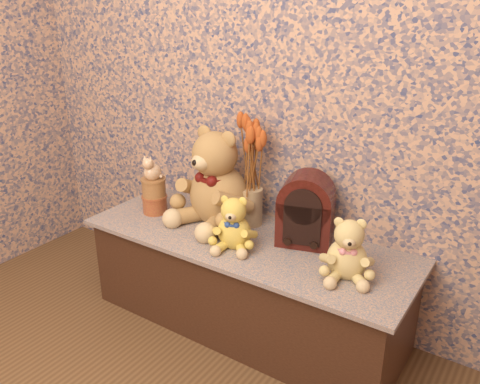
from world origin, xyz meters
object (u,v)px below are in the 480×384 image
Objects in this scene: teddy_large at (219,172)px; cathedral_radio at (306,209)px; biscuit_tin_lower at (155,204)px; cat_figurine at (152,167)px; teddy_small at (348,245)px; ceramic_vase at (251,206)px; teddy_medium at (234,219)px.

cathedral_radio is at bearing 11.10° from teddy_large.
cat_figurine is (0.00, 0.00, 0.20)m from biscuit_tin_lower.
teddy_small is at bearing -2.15° from teddy_large.
teddy_large is 0.39m from biscuit_tin_lower.
cathedral_radio is 2.49× the size of cat_figurine.
ceramic_vase is (0.15, 0.05, -0.16)m from teddy_large.
teddy_large is 1.87× the size of teddy_small.
cat_figurine is at bearing -152.48° from teddy_large.
teddy_large reaches higher than cathedral_radio.
cat_figurine is at bearing 0.00° from biscuit_tin_lower.
teddy_small is 1.03m from cat_figurine.
teddy_large is 3.80× the size of cat_figurine.
cathedral_radio is (0.45, 0.02, -0.08)m from teddy_large.
cat_figurine is (-0.47, -0.15, 0.15)m from ceramic_vase.
teddy_medium is 0.55m from cat_figurine.
cathedral_radio reaches higher than teddy_small.
cathedral_radio is at bearing 18.69° from teddy_medium.
biscuit_tin_lower is (-0.77, -0.13, -0.12)m from cathedral_radio.
biscuit_tin_lower is 0.93× the size of cat_figurine.
cat_figurine reaches higher than ceramic_vase.
cat_figurine is at bearing 172.48° from cathedral_radio.
teddy_medium is 0.50m from teddy_small.
biscuit_tin_lower is 0.20m from cat_figurine.
teddy_large is 0.73m from teddy_small.
teddy_small is at bearing -7.66° from cat_figurine.
ceramic_vase is at bearing 18.16° from biscuit_tin_lower.
teddy_large reaches higher than biscuit_tin_lower.
teddy_large is 1.53× the size of cathedral_radio.
teddy_small is 0.82× the size of cathedral_radio.
cat_figurine is (-0.53, 0.07, 0.12)m from teddy_medium.
teddy_medium is 0.24m from ceramic_vase.
cathedral_radio is at bearing 9.32° from biscuit_tin_lower.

